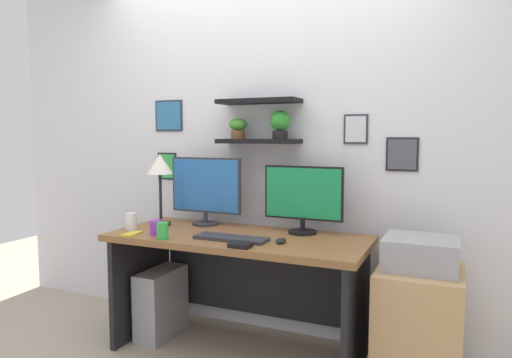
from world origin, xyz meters
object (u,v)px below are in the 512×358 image
(keyboard, at_px, (231,238))
(scissors_tray, at_px, (240,245))
(desk, at_px, (242,266))
(pen_cup, at_px, (163,231))
(monitor_right, at_px, (303,197))
(computer_mouse, at_px, (281,241))
(desk_lamp, at_px, (160,169))
(coffee_mug, at_px, (156,227))
(printer, at_px, (421,254))
(computer_tower_left, at_px, (161,303))
(water_cup, at_px, (131,222))
(cell_phone, at_px, (132,234))
(drawer_cabinet, at_px, (418,328))
(monitor_left, at_px, (206,189))

(keyboard, xyz_separation_m, scissors_tray, (0.13, -0.14, 0.00))
(desk, xyz_separation_m, pen_cup, (-0.36, -0.33, 0.26))
(monitor_right, height_order, computer_mouse, monitor_right)
(monitor_right, relative_size, computer_mouse, 5.63)
(desk_lamp, distance_m, coffee_mug, 0.46)
(printer, bearing_deg, pen_cup, -167.30)
(coffee_mug, bearing_deg, monitor_right, 26.50)
(pen_cup, relative_size, computer_tower_left, 0.22)
(water_cup, bearing_deg, scissors_tray, -9.51)
(keyboard, xyz_separation_m, printer, (1.04, 0.18, -0.03))
(printer, bearing_deg, cell_phone, -170.05)
(monitor_right, xyz_separation_m, keyboard, (-0.33, -0.35, -0.22))
(computer_tower_left, bearing_deg, desk_lamp, 118.47)
(scissors_tray, distance_m, water_cup, 0.87)
(desk, bearing_deg, coffee_mug, -152.46)
(desk_lamp, xyz_separation_m, printer, (1.68, -0.03, -0.40))
(desk_lamp, xyz_separation_m, water_cup, (-0.08, -0.21, -0.33))
(keyboard, height_order, computer_mouse, computer_mouse)
(desk, relative_size, pen_cup, 15.94)
(keyboard, height_order, drawer_cabinet, keyboard)
(monitor_right, relative_size, desk_lamp, 1.04)
(coffee_mug, bearing_deg, computer_mouse, 6.74)
(desk, relative_size, monitor_left, 3.06)
(monitor_left, xyz_separation_m, scissors_tray, (0.50, -0.50, -0.24))
(scissors_tray, distance_m, drawer_cabinet, 1.06)
(monitor_right, relative_size, water_cup, 4.60)
(computer_tower_left, bearing_deg, monitor_left, 40.25)
(desk, relative_size, desk_lamp, 3.28)
(monitor_left, bearing_deg, coffee_mug, -106.46)
(monitor_right, xyz_separation_m, water_cup, (-1.05, -0.35, -0.17))
(monitor_left, xyz_separation_m, monitor_right, (0.70, -0.00, -0.02))
(computer_mouse, distance_m, desk_lamp, 1.02)
(cell_phone, xyz_separation_m, scissors_tray, (0.76, -0.03, 0.01))
(coffee_mug, relative_size, water_cup, 0.82)
(cell_phone, xyz_separation_m, coffee_mug, (0.14, 0.06, 0.04))
(computer_tower_left, bearing_deg, cell_phone, -94.49)
(coffee_mug, relative_size, printer, 0.24)
(keyboard, relative_size, computer_tower_left, 0.97)
(monitor_left, xyz_separation_m, computer_tower_left, (-0.24, -0.20, -0.77))
(monitor_left, xyz_separation_m, drawer_cabinet, (1.41, -0.17, -0.67))
(pen_cup, bearing_deg, printer, 12.70)
(coffee_mug, relative_size, computer_tower_left, 0.20)
(drawer_cabinet, xyz_separation_m, printer, (0.00, -0.00, 0.41))
(monitor_right, bearing_deg, computer_mouse, -95.17)
(monitor_right, relative_size, scissors_tray, 4.22)
(desk, bearing_deg, printer, -0.61)
(scissors_tray, xyz_separation_m, drawer_cabinet, (0.91, 0.32, -0.44))
(printer, bearing_deg, keyboard, -170.28)
(monitor_left, distance_m, scissors_tray, 0.74)
(computer_tower_left, bearing_deg, monitor_right, 12.22)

